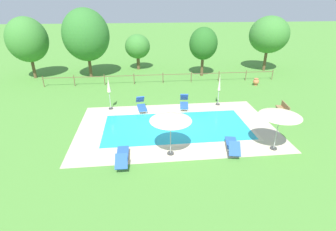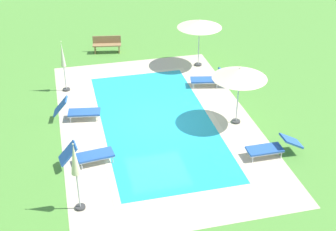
{
  "view_description": "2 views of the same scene",
  "coord_description": "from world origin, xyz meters",
  "px_view_note": "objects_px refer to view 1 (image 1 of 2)",
  "views": [
    {
      "loc": [
        -2.13,
        -14.58,
        7.56
      ],
      "look_at": [
        -0.48,
        0.5,
        0.6
      ],
      "focal_mm": 27.17,
      "sensor_mm": 36.0,
      "label": 1
    },
    {
      "loc": [
        -16.41,
        3.53,
        10.14
      ],
      "look_at": [
        -0.5,
        -0.34,
        0.57
      ],
      "focal_mm": 51.56,
      "sensor_mm": 36.0,
      "label": 2
    }
  ],
  "objects_px": {
    "sun_lounger_north_near_steps": "(141,105)",
    "tree_far_east": "(27,40)",
    "sun_lounger_north_mid": "(122,156)",
    "wooden_bench_lawn_side": "(283,109)",
    "tree_far_west": "(269,35)",
    "patio_umbrella_open_by_bench": "(171,117)",
    "patio_umbrella_open_foreground": "(281,113)",
    "tree_west_mid": "(86,35)",
    "patio_umbrella_closed_row_mid_west": "(109,88)",
    "sun_lounger_north_end": "(232,145)",
    "terracotta_urn_near_fence": "(256,82)",
    "sun_lounger_north_far": "(184,103)",
    "patio_umbrella_closed_row_west": "(219,86)",
    "tree_centre": "(203,44)",
    "tree_east_mid": "(138,47)"
  },
  "relations": [
    {
      "from": "patio_umbrella_closed_row_mid_west",
      "to": "terracotta_urn_near_fence",
      "type": "xyz_separation_m",
      "value": [
        13.32,
        4.38,
        -1.33
      ]
    },
    {
      "from": "patio_umbrella_closed_row_mid_west",
      "to": "tree_far_west",
      "type": "relative_size",
      "value": 0.41
    },
    {
      "from": "tree_far_east",
      "to": "wooden_bench_lawn_side",
      "type": "bearing_deg",
      "value": -29.37
    },
    {
      "from": "sun_lounger_north_near_steps",
      "to": "sun_lounger_north_far",
      "type": "height_order",
      "value": "sun_lounger_north_far"
    },
    {
      "from": "sun_lounger_north_near_steps",
      "to": "sun_lounger_north_end",
      "type": "relative_size",
      "value": 0.94
    },
    {
      "from": "patio_umbrella_closed_row_west",
      "to": "terracotta_urn_near_fence",
      "type": "bearing_deg",
      "value": 41.34
    },
    {
      "from": "sun_lounger_north_far",
      "to": "sun_lounger_north_end",
      "type": "xyz_separation_m",
      "value": [
        1.6,
        -6.25,
        -0.02
      ]
    },
    {
      "from": "sun_lounger_north_near_steps",
      "to": "tree_far_east",
      "type": "bearing_deg",
      "value": 138.26
    },
    {
      "from": "sun_lounger_north_mid",
      "to": "tree_far_east",
      "type": "relative_size",
      "value": 0.34
    },
    {
      "from": "patio_umbrella_closed_row_mid_west",
      "to": "tree_west_mid",
      "type": "bearing_deg",
      "value": 107.68
    },
    {
      "from": "sun_lounger_north_end",
      "to": "patio_umbrella_open_by_bench",
      "type": "xyz_separation_m",
      "value": [
        -3.38,
        0.03,
        1.82
      ]
    },
    {
      "from": "tree_west_mid",
      "to": "tree_far_west",
      "type": "bearing_deg",
      "value": 1.8
    },
    {
      "from": "patio_umbrella_open_foreground",
      "to": "wooden_bench_lawn_side",
      "type": "distance_m",
      "value": 5.37
    },
    {
      "from": "wooden_bench_lawn_side",
      "to": "sun_lounger_north_mid",
      "type": "bearing_deg",
      "value": -157.56
    },
    {
      "from": "sun_lounger_north_far",
      "to": "wooden_bench_lawn_side",
      "type": "xyz_separation_m",
      "value": [
        6.75,
        -2.09,
        0.07
      ]
    },
    {
      "from": "patio_umbrella_open_foreground",
      "to": "tree_west_mid",
      "type": "bearing_deg",
      "value": 128.08
    },
    {
      "from": "patio_umbrella_closed_row_mid_west",
      "to": "sun_lounger_north_end",
      "type": "bearing_deg",
      "value": -42.8
    },
    {
      "from": "patio_umbrella_open_by_bench",
      "to": "wooden_bench_lawn_side",
      "type": "bearing_deg",
      "value": 25.8
    },
    {
      "from": "tree_far_west",
      "to": "tree_east_mid",
      "type": "height_order",
      "value": "tree_far_west"
    },
    {
      "from": "tree_east_mid",
      "to": "tree_far_west",
      "type": "bearing_deg",
      "value": -8.19
    },
    {
      "from": "patio_umbrella_open_foreground",
      "to": "patio_umbrella_open_by_bench",
      "type": "xyz_separation_m",
      "value": [
        -5.74,
        0.13,
        0.01
      ]
    },
    {
      "from": "patio_umbrella_open_foreground",
      "to": "patio_umbrella_closed_row_mid_west",
      "type": "distance_m",
      "value": 11.65
    },
    {
      "from": "patio_umbrella_closed_row_mid_west",
      "to": "tree_east_mid",
      "type": "xyz_separation_m",
      "value": [
        2.14,
        11.83,
        0.94
      ]
    },
    {
      "from": "sun_lounger_north_mid",
      "to": "patio_umbrella_open_foreground",
      "type": "distance_m",
      "value": 8.45
    },
    {
      "from": "tree_west_mid",
      "to": "sun_lounger_north_end",
      "type": "bearing_deg",
      "value": -57.43
    },
    {
      "from": "sun_lounger_north_near_steps",
      "to": "tree_east_mid",
      "type": "xyz_separation_m",
      "value": [
        -0.18,
        12.3,
        2.24
      ]
    },
    {
      "from": "tree_centre",
      "to": "sun_lounger_north_mid",
      "type": "bearing_deg",
      "value": -116.57
    },
    {
      "from": "patio_umbrella_open_by_bench",
      "to": "patio_umbrella_open_foreground",
      "type": "bearing_deg",
      "value": -1.27
    },
    {
      "from": "terracotta_urn_near_fence",
      "to": "tree_far_west",
      "type": "relative_size",
      "value": 0.11
    },
    {
      "from": "sun_lounger_north_end",
      "to": "tree_east_mid",
      "type": "relative_size",
      "value": 0.52
    },
    {
      "from": "sun_lounger_north_end",
      "to": "tree_west_mid",
      "type": "xyz_separation_m",
      "value": [
        -10.06,
        15.75,
        3.92
      ]
    },
    {
      "from": "patio_umbrella_closed_row_west",
      "to": "patio_umbrella_closed_row_mid_west",
      "type": "height_order",
      "value": "patio_umbrella_closed_row_mid_west"
    },
    {
      "from": "sun_lounger_north_mid",
      "to": "patio_umbrella_open_by_bench",
      "type": "bearing_deg",
      "value": 9.86
    },
    {
      "from": "sun_lounger_north_near_steps",
      "to": "terracotta_urn_near_fence",
      "type": "xyz_separation_m",
      "value": [
        11.01,
        4.85,
        -0.02
      ]
    },
    {
      "from": "tree_far_east",
      "to": "sun_lounger_north_far",
      "type": "bearing_deg",
      "value": -34.31
    },
    {
      "from": "tree_east_mid",
      "to": "tree_far_east",
      "type": "xyz_separation_m",
      "value": [
        -10.82,
        -2.49,
        1.26
      ]
    },
    {
      "from": "patio_umbrella_open_foreground",
      "to": "wooden_bench_lawn_side",
      "type": "xyz_separation_m",
      "value": [
        2.8,
        4.25,
        -1.72
      ]
    },
    {
      "from": "patio_umbrella_open_foreground",
      "to": "patio_umbrella_open_by_bench",
      "type": "distance_m",
      "value": 5.74
    },
    {
      "from": "tree_far_west",
      "to": "tree_centre",
      "type": "bearing_deg",
      "value": -169.63
    },
    {
      "from": "sun_lounger_north_mid",
      "to": "patio_umbrella_open_foreground",
      "type": "height_order",
      "value": "patio_umbrella_open_foreground"
    },
    {
      "from": "sun_lounger_north_mid",
      "to": "tree_far_east",
      "type": "distance_m",
      "value": 19.48
    },
    {
      "from": "patio_umbrella_open_by_bench",
      "to": "tree_far_west",
      "type": "distance_m",
      "value": 20.87
    },
    {
      "from": "tree_far_east",
      "to": "sun_lounger_north_near_steps",
      "type": "bearing_deg",
      "value": -41.74
    },
    {
      "from": "sun_lounger_north_far",
      "to": "terracotta_urn_near_fence",
      "type": "xyz_separation_m",
      "value": [
        7.78,
        4.75,
        -0.03
      ]
    },
    {
      "from": "patio_umbrella_closed_row_mid_west",
      "to": "tree_west_mid",
      "type": "relative_size",
      "value": 0.36
    },
    {
      "from": "patio_umbrella_open_by_bench",
      "to": "tree_far_east",
      "type": "relative_size",
      "value": 0.4
    },
    {
      "from": "patio_umbrella_open_foreground",
      "to": "patio_umbrella_closed_row_mid_west",
      "type": "xyz_separation_m",
      "value": [
        -9.51,
        6.72,
        -0.49
      ]
    },
    {
      "from": "patio_umbrella_open_foreground",
      "to": "terracotta_urn_near_fence",
      "type": "bearing_deg",
      "value": 71.01
    },
    {
      "from": "wooden_bench_lawn_side",
      "to": "tree_far_west",
      "type": "height_order",
      "value": "tree_far_west"
    },
    {
      "from": "patio_umbrella_open_foreground",
      "to": "patio_umbrella_closed_row_mid_west",
      "type": "height_order",
      "value": "patio_umbrella_closed_row_mid_west"
    }
  ]
}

